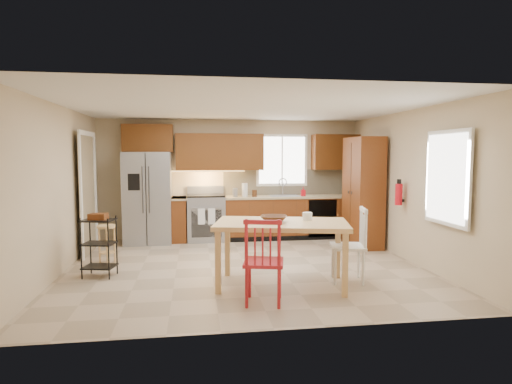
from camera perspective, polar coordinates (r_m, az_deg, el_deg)
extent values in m
plane|color=tan|center=(6.88, -1.46, -9.91)|extent=(5.50, 5.50, 0.00)
cube|color=silver|center=(6.69, -1.51, 11.28)|extent=(5.50, 5.00, 0.02)
cube|color=#CCB793|center=(9.15, -3.33, 1.74)|extent=(5.50, 0.02, 2.50)
cube|color=#CCB793|center=(4.21, 2.55, -2.09)|extent=(5.50, 0.02, 2.50)
cube|color=#CCB793|center=(6.91, -24.77, 0.23)|extent=(0.02, 5.00, 2.50)
cube|color=#CCB793|center=(7.50, 19.86, 0.74)|extent=(0.02, 5.00, 2.50)
cube|color=gray|center=(8.81, -14.18, -0.74)|extent=(0.92, 0.75, 1.82)
cube|color=gray|center=(8.88, -6.67, -3.51)|extent=(0.76, 0.63, 0.92)
cube|color=#662F12|center=(8.90, -10.22, -3.60)|extent=(0.30, 0.60, 0.90)
cube|color=#662F12|center=(9.14, 4.96, -3.32)|extent=(2.92, 0.60, 0.90)
cube|color=black|center=(9.00, 8.86, -3.48)|extent=(0.60, 0.02, 0.78)
cube|color=beige|center=(9.34, 4.59, 1.34)|extent=(2.92, 0.03, 0.55)
cube|color=#54300E|center=(8.98, -14.22, 6.96)|extent=(1.00, 0.35, 0.55)
cube|color=#54300E|center=(8.94, -4.86, 5.34)|extent=(1.80, 0.35, 0.75)
cube|color=#54300E|center=(9.43, 10.56, 5.26)|extent=(1.00, 0.35, 0.75)
cube|color=white|center=(9.27, 3.47, 4.26)|extent=(1.12, 0.04, 1.12)
cube|color=gray|center=(9.04, 3.81, -0.78)|extent=(0.62, 0.46, 0.16)
cube|color=#FFBF66|center=(8.91, -6.76, 2.79)|extent=(1.60, 0.30, 0.01)
imported|color=red|center=(9.02, 6.31, 0.05)|extent=(0.09, 0.09, 0.19)
cylinder|color=white|center=(8.84, -1.51, 0.27)|extent=(0.12, 0.12, 0.28)
cylinder|color=gray|center=(8.82, -2.80, -0.07)|extent=(0.11, 0.11, 0.18)
cylinder|color=#4D2A14|center=(8.84, -0.20, -0.18)|extent=(0.10, 0.10, 0.14)
cube|color=#662F12|center=(8.47, 14.08, -0.02)|extent=(0.50, 0.95, 2.10)
cylinder|color=red|center=(7.59, 18.50, -0.31)|extent=(0.12, 0.12, 0.36)
cube|color=white|center=(6.46, 24.16, 1.74)|extent=(0.04, 1.02, 1.32)
cube|color=#8C7A59|center=(8.15, -21.60, -0.41)|extent=(0.04, 0.95, 2.10)
imported|color=#4D2A14|center=(5.73, 2.37, -4.07)|extent=(0.42, 0.42, 0.09)
cylinder|color=white|center=(5.94, 6.86, -3.45)|extent=(0.17, 0.17, 0.17)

